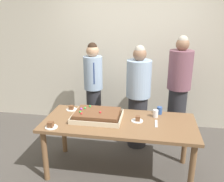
{
  "coord_description": "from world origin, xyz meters",
  "views": [
    {
      "loc": [
        0.38,
        -2.73,
        2.07
      ],
      "look_at": [
        -0.12,
        0.15,
        1.09
      ],
      "focal_mm": 38.45,
      "sensor_mm": 36.0,
      "label": 1
    }
  ],
  "objects_px": {
    "person_serving_front": "(93,87)",
    "cake_server_utensil": "(156,124)",
    "sheet_cake": "(97,115)",
    "person_green_shirt_behind": "(138,97)",
    "plated_slice_near_right": "(137,120)",
    "person_striped_tie_right": "(178,89)",
    "party_table": "(119,127)",
    "drink_cup_middle": "(156,114)",
    "drink_cup_nearest": "(159,110)",
    "plated_slice_near_left": "(51,126)",
    "plated_slice_far_left": "(71,109)"
  },
  "relations": [
    {
      "from": "drink_cup_middle",
      "to": "cake_server_utensil",
      "type": "height_order",
      "value": "drink_cup_middle"
    },
    {
      "from": "sheet_cake",
      "to": "person_green_shirt_behind",
      "type": "height_order",
      "value": "person_green_shirt_behind"
    },
    {
      "from": "drink_cup_nearest",
      "to": "cake_server_utensil",
      "type": "bearing_deg",
      "value": -97.63
    },
    {
      "from": "sheet_cake",
      "to": "cake_server_utensil",
      "type": "bearing_deg",
      "value": -2.18
    },
    {
      "from": "person_green_shirt_behind",
      "to": "person_striped_tie_right",
      "type": "relative_size",
      "value": 0.93
    },
    {
      "from": "person_serving_front",
      "to": "person_green_shirt_behind",
      "type": "height_order",
      "value": "person_green_shirt_behind"
    },
    {
      "from": "drink_cup_nearest",
      "to": "cake_server_utensil",
      "type": "xyz_separation_m",
      "value": [
        -0.04,
        -0.32,
        -0.05
      ]
    },
    {
      "from": "person_serving_front",
      "to": "cake_server_utensil",
      "type": "bearing_deg",
      "value": 28.71
    },
    {
      "from": "plated_slice_near_right",
      "to": "person_striped_tie_right",
      "type": "distance_m",
      "value": 1.13
    },
    {
      "from": "drink_cup_middle",
      "to": "person_green_shirt_behind",
      "type": "xyz_separation_m",
      "value": [
        -0.26,
        0.5,
        0.03
      ]
    },
    {
      "from": "plated_slice_near_left",
      "to": "plated_slice_near_right",
      "type": "relative_size",
      "value": 1.0
    },
    {
      "from": "person_green_shirt_behind",
      "to": "person_striped_tie_right",
      "type": "distance_m",
      "value": 0.68
    },
    {
      "from": "party_table",
      "to": "person_serving_front",
      "type": "distance_m",
      "value": 1.22
    },
    {
      "from": "plated_slice_near_left",
      "to": "drink_cup_nearest",
      "type": "relative_size",
      "value": 1.5
    },
    {
      "from": "drink_cup_nearest",
      "to": "person_striped_tie_right",
      "type": "bearing_deg",
      "value": 65.94
    },
    {
      "from": "drink_cup_middle",
      "to": "person_striped_tie_right",
      "type": "xyz_separation_m",
      "value": [
        0.35,
        0.79,
        0.1
      ]
    },
    {
      "from": "person_serving_front",
      "to": "person_striped_tie_right",
      "type": "relative_size",
      "value": 0.92
    },
    {
      "from": "cake_server_utensil",
      "to": "plated_slice_near_right",
      "type": "bearing_deg",
      "value": 171.66
    },
    {
      "from": "plated_slice_near_right",
      "to": "person_serving_front",
      "type": "height_order",
      "value": "person_serving_front"
    },
    {
      "from": "drink_cup_nearest",
      "to": "person_striped_tie_right",
      "type": "distance_m",
      "value": 0.74
    },
    {
      "from": "plated_slice_far_left",
      "to": "drink_cup_nearest",
      "type": "bearing_deg",
      "value": 3.3
    },
    {
      "from": "cake_server_utensil",
      "to": "person_striped_tie_right",
      "type": "height_order",
      "value": "person_striped_tie_right"
    },
    {
      "from": "plated_slice_near_left",
      "to": "plated_slice_near_right",
      "type": "xyz_separation_m",
      "value": [
        1.01,
        0.35,
        -0.0
      ]
    },
    {
      "from": "party_table",
      "to": "drink_cup_middle",
      "type": "bearing_deg",
      "value": 24.8
    },
    {
      "from": "party_table",
      "to": "cake_server_utensil",
      "type": "height_order",
      "value": "cake_server_utensil"
    },
    {
      "from": "drink_cup_nearest",
      "to": "plated_slice_far_left",
      "type": "bearing_deg",
      "value": -176.7
    },
    {
      "from": "plated_slice_near_left",
      "to": "drink_cup_middle",
      "type": "distance_m",
      "value": 1.34
    },
    {
      "from": "person_serving_front",
      "to": "person_green_shirt_behind",
      "type": "distance_m",
      "value": 0.86
    },
    {
      "from": "sheet_cake",
      "to": "cake_server_utensil",
      "type": "relative_size",
      "value": 3.16
    },
    {
      "from": "party_table",
      "to": "drink_cup_nearest",
      "type": "relative_size",
      "value": 19.27
    },
    {
      "from": "plated_slice_near_right",
      "to": "drink_cup_nearest",
      "type": "distance_m",
      "value": 0.4
    },
    {
      "from": "plated_slice_near_left",
      "to": "person_striped_tie_right",
      "type": "distance_m",
      "value": 2.06
    },
    {
      "from": "cake_server_utensil",
      "to": "person_green_shirt_behind",
      "type": "relative_size",
      "value": 0.12
    },
    {
      "from": "plated_slice_near_left",
      "to": "plated_slice_far_left",
      "type": "relative_size",
      "value": 1.0
    },
    {
      "from": "sheet_cake",
      "to": "plated_slice_far_left",
      "type": "relative_size",
      "value": 4.22
    },
    {
      "from": "drink_cup_nearest",
      "to": "person_striped_tie_right",
      "type": "relative_size",
      "value": 0.06
    },
    {
      "from": "sheet_cake",
      "to": "drink_cup_middle",
      "type": "distance_m",
      "value": 0.77
    },
    {
      "from": "drink_cup_nearest",
      "to": "drink_cup_middle",
      "type": "height_order",
      "value": "same"
    },
    {
      "from": "plated_slice_near_right",
      "to": "drink_cup_nearest",
      "type": "relative_size",
      "value": 1.5
    },
    {
      "from": "plated_slice_near_right",
      "to": "person_serving_front",
      "type": "bearing_deg",
      "value": 129.04
    },
    {
      "from": "plated_slice_near_right",
      "to": "person_green_shirt_behind",
      "type": "relative_size",
      "value": 0.09
    },
    {
      "from": "sheet_cake",
      "to": "plated_slice_near_left",
      "type": "bearing_deg",
      "value": -145.06
    },
    {
      "from": "plated_slice_near_left",
      "to": "person_striped_tie_right",
      "type": "xyz_separation_m",
      "value": [
        1.59,
        1.3,
        0.13
      ]
    },
    {
      "from": "drink_cup_nearest",
      "to": "person_striped_tie_right",
      "type": "xyz_separation_m",
      "value": [
        0.3,
        0.67,
        0.1
      ]
    },
    {
      "from": "plated_slice_near_left",
      "to": "person_striped_tie_right",
      "type": "bearing_deg",
      "value": 39.39
    },
    {
      "from": "person_serving_front",
      "to": "person_striped_tie_right",
      "type": "height_order",
      "value": "person_striped_tie_right"
    },
    {
      "from": "party_table",
      "to": "plated_slice_near_left",
      "type": "distance_m",
      "value": 0.85
    },
    {
      "from": "plated_slice_far_left",
      "to": "drink_cup_nearest",
      "type": "height_order",
      "value": "drink_cup_nearest"
    },
    {
      "from": "drink_cup_middle",
      "to": "person_serving_front",
      "type": "bearing_deg",
      "value": 141.15
    },
    {
      "from": "plated_slice_near_left",
      "to": "cake_server_utensil",
      "type": "distance_m",
      "value": 1.28
    }
  ]
}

